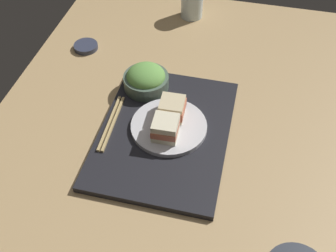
{
  "coord_description": "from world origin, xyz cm",
  "views": [
    {
      "loc": [
        71.93,
        16.64,
        82.53
      ],
      "look_at": [
        3.29,
        0.28,
        5.0
      ],
      "focal_mm": 43.55,
      "sensor_mm": 36.0,
      "label": 1
    }
  ],
  "objects_px": {
    "sandwich_far": "(167,128)",
    "drinking_glass": "(192,1)",
    "salad_bowl": "(146,79)",
    "small_sauce_dish": "(86,46)",
    "sandwich_plate": "(170,127)",
    "chopsticks_pair": "(111,123)",
    "sandwich_near": "(173,108)"
  },
  "relations": [
    {
      "from": "drinking_glass",
      "to": "small_sauce_dish",
      "type": "xyz_separation_m",
      "value": [
        0.27,
        -0.3,
        -0.05
      ]
    },
    {
      "from": "sandwich_near",
      "to": "drinking_glass",
      "type": "relative_size",
      "value": 0.61
    },
    {
      "from": "sandwich_near",
      "to": "small_sauce_dish",
      "type": "bearing_deg",
      "value": -126.43
    },
    {
      "from": "chopsticks_pair",
      "to": "small_sauce_dish",
      "type": "bearing_deg",
      "value": -148.09
    },
    {
      "from": "sandwich_plate",
      "to": "drinking_glass",
      "type": "xyz_separation_m",
      "value": [
        -0.57,
        -0.05,
        0.03
      ]
    },
    {
      "from": "sandwich_far",
      "to": "drinking_glass",
      "type": "height_order",
      "value": "drinking_glass"
    },
    {
      "from": "sandwich_far",
      "to": "drinking_glass",
      "type": "xyz_separation_m",
      "value": [
        -0.61,
        -0.05,
        0.0
      ]
    },
    {
      "from": "small_sauce_dish",
      "to": "salad_bowl",
      "type": "bearing_deg",
      "value": 58.24
    },
    {
      "from": "sandwich_far",
      "to": "salad_bowl",
      "type": "bearing_deg",
      "value": -149.55
    },
    {
      "from": "salad_bowl",
      "to": "sandwich_plate",
      "type": "bearing_deg",
      "value": 36.19
    },
    {
      "from": "chopsticks_pair",
      "to": "drinking_glass",
      "type": "bearing_deg",
      "value": 170.07
    },
    {
      "from": "drinking_glass",
      "to": "chopsticks_pair",
      "type": "bearing_deg",
      "value": -9.93
    },
    {
      "from": "small_sauce_dish",
      "to": "drinking_glass",
      "type": "bearing_deg",
      "value": 131.93
    },
    {
      "from": "chopsticks_pair",
      "to": "small_sauce_dish",
      "type": "distance_m",
      "value": 0.38
    },
    {
      "from": "sandwich_far",
      "to": "small_sauce_dish",
      "type": "height_order",
      "value": "sandwich_far"
    },
    {
      "from": "sandwich_plate",
      "to": "sandwich_far",
      "type": "distance_m",
      "value": 0.05
    },
    {
      "from": "sandwich_near",
      "to": "chopsticks_pair",
      "type": "distance_m",
      "value": 0.17
    },
    {
      "from": "sandwich_far",
      "to": "sandwich_plate",
      "type": "bearing_deg",
      "value": -178.32
    },
    {
      "from": "sandwich_plate",
      "to": "salad_bowl",
      "type": "xyz_separation_m",
      "value": [
        -0.14,
        -0.1,
        0.02
      ]
    },
    {
      "from": "chopsticks_pair",
      "to": "small_sauce_dish",
      "type": "relative_size",
      "value": 2.55
    },
    {
      "from": "salad_bowl",
      "to": "sandwich_near",
      "type": "bearing_deg",
      "value": 44.27
    },
    {
      "from": "sandwich_plate",
      "to": "salad_bowl",
      "type": "distance_m",
      "value": 0.18
    },
    {
      "from": "sandwich_far",
      "to": "drinking_glass",
      "type": "bearing_deg",
      "value": -174.83
    },
    {
      "from": "chopsticks_pair",
      "to": "sandwich_far",
      "type": "bearing_deg",
      "value": 84.11
    },
    {
      "from": "drinking_glass",
      "to": "small_sauce_dish",
      "type": "bearing_deg",
      "value": -48.07
    },
    {
      "from": "sandwich_plate",
      "to": "chopsticks_pair",
      "type": "bearing_deg",
      "value": -82.56
    },
    {
      "from": "sandwich_plate",
      "to": "chopsticks_pair",
      "type": "height_order",
      "value": "sandwich_plate"
    },
    {
      "from": "salad_bowl",
      "to": "small_sauce_dish",
      "type": "height_order",
      "value": "salad_bowl"
    },
    {
      "from": "chopsticks_pair",
      "to": "drinking_glass",
      "type": "distance_m",
      "value": 0.6
    },
    {
      "from": "sandwich_near",
      "to": "sandwich_far",
      "type": "distance_m",
      "value": 0.07
    },
    {
      "from": "salad_bowl",
      "to": "drinking_glass",
      "type": "xyz_separation_m",
      "value": [
        -0.43,
        0.05,
        0.01
      ]
    },
    {
      "from": "salad_bowl",
      "to": "small_sauce_dish",
      "type": "distance_m",
      "value": 0.3
    }
  ]
}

